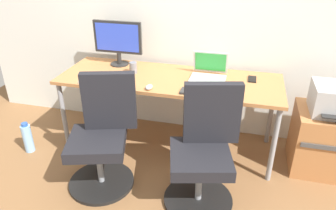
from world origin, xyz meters
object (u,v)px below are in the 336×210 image
at_px(side_cabinet, 325,141).
at_px(desktop_monitor, 118,40).
at_px(office_chair_left, 102,138).
at_px(open_laptop, 209,72).
at_px(water_bottle_on_floor, 28,138).
at_px(office_chair_right, 204,153).
at_px(coffee_mug, 236,90).

xyz_separation_m(side_cabinet, desktop_monitor, (-1.97, 0.21, 0.70)).
distance_m(office_chair_left, open_laptop, 1.10).
height_order(water_bottle_on_floor, desktop_monitor, desktop_monitor).
xyz_separation_m(office_chair_right, water_bottle_on_floor, (-1.72, 0.20, -0.28)).
xyz_separation_m(office_chair_left, desktop_monitor, (-0.17, 0.85, 0.55)).
distance_m(desktop_monitor, open_laptop, 0.94).
distance_m(water_bottle_on_floor, coffee_mug, 2.01).
bearing_deg(water_bottle_on_floor, desktop_monitor, 41.71).
distance_m(side_cabinet, coffee_mug, 0.97).
bearing_deg(office_chair_left, office_chair_right, 0.05).
xyz_separation_m(water_bottle_on_floor, open_laptop, (1.63, 0.53, 0.63)).
height_order(office_chair_right, side_cabinet, office_chair_right).
relative_size(office_chair_left, open_laptop, 3.03).
bearing_deg(coffee_mug, open_laptop, 129.25).
bearing_deg(office_chair_right, water_bottle_on_floor, 173.27).
distance_m(office_chair_right, coffee_mug, 0.57).
bearing_deg(side_cabinet, open_laptop, 175.06).
bearing_deg(open_laptop, office_chair_right, -83.48).
bearing_deg(desktop_monitor, office_chair_left, -78.48).
height_order(side_cabinet, coffee_mug, coffee_mug).
bearing_deg(side_cabinet, office_chair_right, -146.90).
height_order(office_chair_right, open_laptop, open_laptop).
relative_size(desktop_monitor, open_laptop, 1.55).
bearing_deg(office_chair_right, open_laptop, 96.52).
distance_m(office_chair_left, water_bottle_on_floor, 0.96).
xyz_separation_m(office_chair_left, open_laptop, (0.74, 0.73, 0.36)).
bearing_deg(office_chair_right, desktop_monitor, 139.45).
bearing_deg(coffee_mug, office_chair_right, -113.83).
distance_m(office_chair_left, side_cabinet, 1.91).
bearing_deg(office_chair_left, side_cabinet, 19.55).
bearing_deg(office_chair_left, water_bottle_on_floor, 167.24).
relative_size(office_chair_right, side_cabinet, 1.69).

